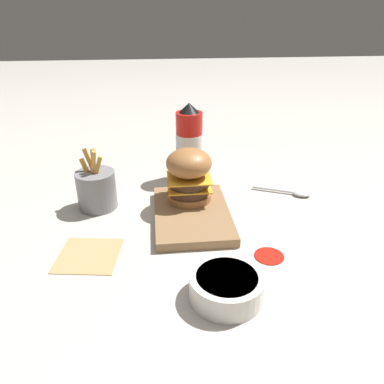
{
  "coord_description": "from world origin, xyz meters",
  "views": [
    {
      "loc": [
        0.73,
        -0.05,
        0.47
      ],
      "look_at": [
        -0.05,
        0.03,
        0.07
      ],
      "focal_mm": 35.0,
      "sensor_mm": 36.0,
      "label": 1
    }
  ],
  "objects_px": {
    "ketchup_bottle": "(189,145)",
    "side_bowl": "(226,286)",
    "serving_board": "(192,214)",
    "fries_basket": "(96,189)",
    "spoon": "(296,193)",
    "burger": "(189,174)"
  },
  "relations": [
    {
      "from": "burger",
      "to": "ketchup_bottle",
      "type": "height_order",
      "value": "ketchup_bottle"
    },
    {
      "from": "spoon",
      "to": "side_bowl",
      "type": "bearing_deg",
      "value": -100.8
    },
    {
      "from": "burger",
      "to": "side_bowl",
      "type": "bearing_deg",
      "value": 5.59
    },
    {
      "from": "ketchup_bottle",
      "to": "fries_basket",
      "type": "xyz_separation_m",
      "value": [
        0.16,
        -0.25,
        -0.05
      ]
    },
    {
      "from": "ketchup_bottle",
      "to": "side_bowl",
      "type": "relative_size",
      "value": 1.7
    },
    {
      "from": "burger",
      "to": "spoon",
      "type": "relative_size",
      "value": 0.88
    },
    {
      "from": "serving_board",
      "to": "fries_basket",
      "type": "height_order",
      "value": "fries_basket"
    },
    {
      "from": "burger",
      "to": "spoon",
      "type": "xyz_separation_m",
      "value": [
        -0.03,
        0.3,
        -0.08
      ]
    },
    {
      "from": "burger",
      "to": "ketchup_bottle",
      "type": "relative_size",
      "value": 0.59
    },
    {
      "from": "ketchup_bottle",
      "to": "side_bowl",
      "type": "bearing_deg",
      "value": 1.65
    },
    {
      "from": "serving_board",
      "to": "ketchup_bottle",
      "type": "distance_m",
      "value": 0.26
    },
    {
      "from": "serving_board",
      "to": "burger",
      "type": "height_order",
      "value": "burger"
    },
    {
      "from": "fries_basket",
      "to": "spoon",
      "type": "bearing_deg",
      "value": 91.18
    },
    {
      "from": "serving_board",
      "to": "ketchup_bottle",
      "type": "height_order",
      "value": "ketchup_bottle"
    },
    {
      "from": "serving_board",
      "to": "fries_basket",
      "type": "distance_m",
      "value": 0.25
    },
    {
      "from": "ketchup_bottle",
      "to": "spoon",
      "type": "height_order",
      "value": "ketchup_bottle"
    },
    {
      "from": "burger",
      "to": "fries_basket",
      "type": "height_order",
      "value": "same"
    },
    {
      "from": "burger",
      "to": "fries_basket",
      "type": "xyz_separation_m",
      "value": [
        -0.02,
        -0.23,
        -0.04
      ]
    },
    {
      "from": "fries_basket",
      "to": "side_bowl",
      "type": "height_order",
      "value": "fries_basket"
    },
    {
      "from": "serving_board",
      "to": "side_bowl",
      "type": "xyz_separation_m",
      "value": [
        0.28,
        0.03,
        0.01
      ]
    },
    {
      "from": "side_bowl",
      "to": "spoon",
      "type": "bearing_deg",
      "value": 144.81
    },
    {
      "from": "burger",
      "to": "serving_board",
      "type": "bearing_deg",
      "value": 1.31
    }
  ]
}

